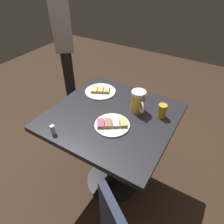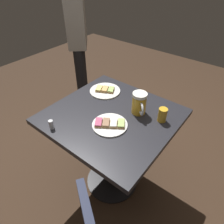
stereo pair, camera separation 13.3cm
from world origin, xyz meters
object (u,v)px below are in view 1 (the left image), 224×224
Objects in this scene: beer_mug at (138,102)px; salt_shaker at (53,130)px; plate_near at (100,91)px; plate_far at (112,124)px; beer_glass_small at (162,111)px; patron_standing at (64,38)px.

beer_mug is 0.57m from salt_shaker.
plate_far is (-0.28, 0.28, 0.00)m from plate_near.
beer_glass_small is at bearing -135.45° from salt_shaker.
beer_glass_small is at bearing -172.08° from beer_mug.
plate_near is 3.91× the size of salt_shaker.
plate_far is 1.47× the size of beer_mug.
patron_standing is (1.03, -0.73, 0.15)m from plate_far.
beer_glass_small is 0.69m from salt_shaker.
plate_near is at bearing -88.23° from salt_shaker.
plate_near and plate_far have the same top height.
beer_glass_small reaches higher than plate_near.
beer_glass_small is (-0.16, -0.02, -0.03)m from beer_mug.
plate_near is 0.51m from beer_glass_small.
beer_glass_small is 0.06× the size of patron_standing.
salt_shaker is at bearing -4.41° from patron_standing.
beer_glass_small is (-0.51, 0.04, 0.04)m from plate_near.
beer_mug is (-0.07, -0.22, 0.07)m from plate_far.
beer_mug is 2.49× the size of salt_shaker.
plate_near is at bearing -45.63° from plate_far.
patron_standing is at bearing -35.55° from plate_far.
patron_standing reaches higher than beer_glass_small.
plate_far is 0.34m from beer_glass_small.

